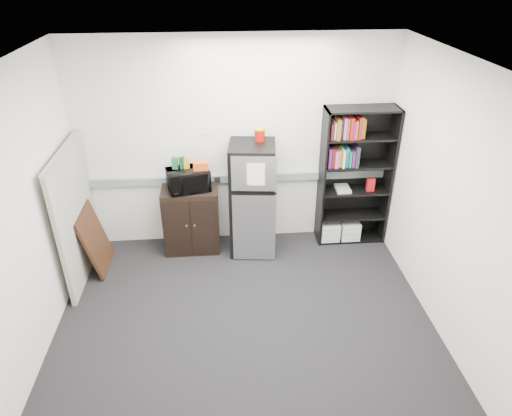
# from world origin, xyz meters

# --- Properties ---
(floor) EXTENTS (4.00, 4.00, 0.00)m
(floor) POSITION_xyz_m (0.00, 0.00, 0.00)
(floor) COLOR black
(floor) RESTS_ON ground
(wall_back) EXTENTS (4.00, 0.02, 2.70)m
(wall_back) POSITION_xyz_m (0.00, 1.75, 1.35)
(wall_back) COLOR white
(wall_back) RESTS_ON floor
(wall_right) EXTENTS (0.02, 3.50, 2.70)m
(wall_right) POSITION_xyz_m (2.00, 0.00, 1.35)
(wall_right) COLOR white
(wall_right) RESTS_ON floor
(wall_left) EXTENTS (0.02, 3.50, 2.70)m
(wall_left) POSITION_xyz_m (-2.00, 0.00, 1.35)
(wall_left) COLOR white
(wall_left) RESTS_ON floor
(ceiling) EXTENTS (4.00, 3.50, 0.02)m
(ceiling) POSITION_xyz_m (0.00, 0.00, 2.70)
(ceiling) COLOR white
(ceiling) RESTS_ON wall_back
(electrical_raceway) EXTENTS (3.92, 0.05, 0.10)m
(electrical_raceway) POSITION_xyz_m (0.00, 1.72, 0.90)
(electrical_raceway) COLOR gray
(electrical_raceway) RESTS_ON wall_back
(wall_note) EXTENTS (0.14, 0.00, 0.10)m
(wall_note) POSITION_xyz_m (-0.35, 1.74, 1.55)
(wall_note) COLOR white
(wall_note) RESTS_ON wall_back
(bookshelf) EXTENTS (0.90, 0.34, 1.85)m
(bookshelf) POSITION_xyz_m (1.51, 1.57, 0.97)
(bookshelf) COLOR black
(bookshelf) RESTS_ON floor
(cubicle_partition) EXTENTS (0.06, 1.30, 1.62)m
(cubicle_partition) POSITION_xyz_m (-1.90, 1.08, 0.81)
(cubicle_partition) COLOR #9A9789
(cubicle_partition) RESTS_ON floor
(cabinet) EXTENTS (0.70, 0.47, 0.88)m
(cabinet) POSITION_xyz_m (-0.61, 1.50, 0.44)
(cabinet) COLOR black
(cabinet) RESTS_ON floor
(microwave) EXTENTS (0.57, 0.46, 0.28)m
(microwave) POSITION_xyz_m (-0.61, 1.48, 1.02)
(microwave) COLOR black
(microwave) RESTS_ON cabinet
(snack_box_a) EXTENTS (0.08, 0.06, 0.15)m
(snack_box_a) POSITION_xyz_m (-0.75, 1.52, 1.23)
(snack_box_a) COLOR #1A5C31
(snack_box_a) RESTS_ON microwave
(snack_box_b) EXTENTS (0.08, 0.07, 0.15)m
(snack_box_b) POSITION_xyz_m (-0.66, 1.52, 1.23)
(snack_box_b) COLOR #0C381A
(snack_box_b) RESTS_ON microwave
(snack_box_c) EXTENTS (0.08, 0.06, 0.14)m
(snack_box_c) POSITION_xyz_m (-0.61, 1.52, 1.23)
(snack_box_c) COLOR orange
(snack_box_c) RESTS_ON microwave
(snack_bag) EXTENTS (0.18, 0.10, 0.10)m
(snack_bag) POSITION_xyz_m (-0.44, 1.47, 1.21)
(snack_bag) COLOR #DB5015
(snack_bag) RESTS_ON microwave
(refrigerator) EXTENTS (0.61, 0.64, 1.48)m
(refrigerator) POSITION_xyz_m (0.18, 1.42, 0.74)
(refrigerator) COLOR black
(refrigerator) RESTS_ON floor
(coffee_can) EXTENTS (0.13, 0.13, 0.18)m
(coffee_can) POSITION_xyz_m (0.29, 1.55, 1.57)
(coffee_can) COLOR #A81207
(coffee_can) RESTS_ON refrigerator
(framed_poster) EXTENTS (0.23, 0.63, 0.80)m
(framed_poster) POSITION_xyz_m (-1.77, 1.17, 0.41)
(framed_poster) COLOR #311C0D
(framed_poster) RESTS_ON floor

